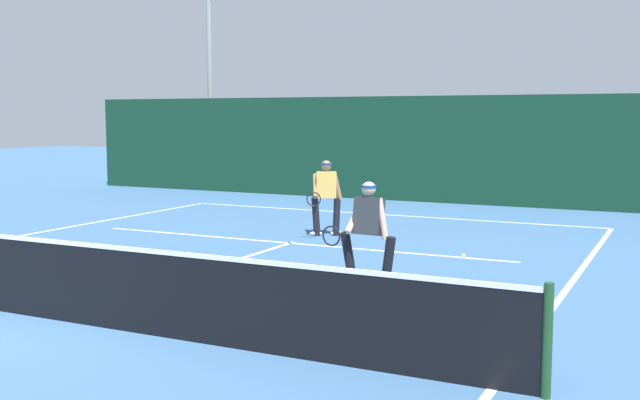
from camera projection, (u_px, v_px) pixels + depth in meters
ground_plane at (50, 319)px, 9.43m from camera, size 80.00×80.00×0.00m
court_line_baseline_far at (381, 214)px, 19.34m from camera, size 11.03×0.10×0.01m
court_line_sideline_right at (492, 389)px, 7.00m from camera, size 0.10×22.24×0.01m
court_line_service at (290, 243)px, 15.01m from camera, size 8.99×0.10×0.01m
court_line_centre at (200, 271)px, 12.28m from camera, size 0.10×6.40×0.01m
tennis_net at (48, 278)px, 9.37m from camera, size 12.08×0.09×1.05m
player_near at (368, 230)px, 11.04m from camera, size 0.93×0.86×1.57m
player_far at (326, 195)px, 15.86m from camera, size 0.69×0.94×1.59m
tennis_ball at (464, 256)px, 13.51m from camera, size 0.07×0.07×0.07m
tennis_ball_extra at (246, 275)px, 11.86m from camera, size 0.07×0.07×0.07m
back_fence_windscreen at (422, 149)px, 22.03m from camera, size 23.63×0.12×3.07m
light_pole at (210, 58)px, 27.20m from camera, size 0.55×0.44×7.42m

